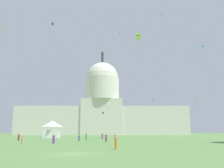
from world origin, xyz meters
name	(u,v)px	position (x,y,z in m)	size (l,w,h in m)	color
ground_plane	(72,154)	(0.00, 0.00, 0.00)	(800.00, 800.00, 0.00)	#567F42
capitol_building	(102,109)	(-3.32, 159.07, 18.69)	(124.87, 25.42, 63.34)	beige
event_tent	(52,129)	(-17.60, 64.68, 3.09)	(5.83, 5.77, 6.13)	white
person_maroon_aisle_center	(19,137)	(-19.54, 37.96, 0.81)	(0.42, 0.42, 1.77)	maroon
person_red_near_tree_west	(103,136)	(0.97, 55.93, 0.75)	(0.56, 0.56, 1.65)	red
person_red_edge_east	(116,136)	(5.20, 57.49, 0.67)	(0.44, 0.44, 1.48)	red
person_purple_front_center	(54,139)	(-7.05, 22.35, 0.80)	(0.66, 0.66, 1.78)	#703D93
person_teal_mid_right	(86,137)	(-3.01, 43.76, 0.83)	(0.34, 0.34, 1.76)	#1E757A
person_denim_near_tent	(79,138)	(-4.08, 36.80, 0.66)	(0.55, 0.55, 1.48)	#3D5684
person_purple_lawn_far_right	(103,136)	(1.12, 51.81, 0.80)	(0.64, 0.64, 1.76)	#703D93
person_tan_front_left	(23,140)	(-12.34, 20.54, 0.65)	(0.67, 0.67, 1.45)	tan
person_maroon_back_right	(106,138)	(2.77, 30.88, 0.79)	(0.42, 0.42, 1.71)	maroon
person_orange_lawn_far_left	(116,143)	(4.62, 6.05, 0.76)	(0.45, 0.45, 1.63)	orange
kite_orange_low	(197,101)	(35.33, 64.23, 13.37)	(1.38, 1.34, 3.71)	orange
kite_blue_high	(53,24)	(-21.39, 73.39, 47.72)	(1.03, 1.01, 2.14)	blue
kite_magenta_low	(129,103)	(12.18, 92.40, 15.73)	(1.69, 1.52, 3.05)	#D1339E
kite_yellow_mid	(0,30)	(-26.88, 38.05, 29.73)	(1.21, 1.37, 0.15)	yellow
kite_gold_mid	(88,87)	(-9.57, 109.63, 26.95)	(0.93, 0.92, 2.32)	gold
kite_lime_mid	(139,36)	(10.89, 34.14, 26.31)	(1.14, 1.15, 4.04)	#8CD133
kite_cyan_mid	(205,48)	(31.28, 43.19, 26.36)	(1.68, 1.75, 4.03)	#33BCDB
kite_black_low	(103,113)	(-1.19, 120.66, 13.12)	(1.03, 0.98, 3.41)	black
kite_pink_high	(120,33)	(7.58, 81.38, 46.85)	(0.39, 0.58, 2.42)	pink
kite_turquoise_low	(154,100)	(24.30, 93.23, 17.47)	(0.84, 0.87, 4.09)	teal
kite_green_high	(162,15)	(18.53, 40.59, 35.48)	(0.27, 0.62, 2.45)	green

